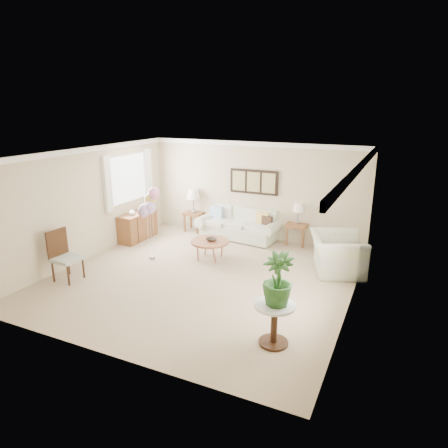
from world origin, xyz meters
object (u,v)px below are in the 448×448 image
sofa (240,226)px  accent_chair (64,254)px  armchair (337,253)px  balloon_cluster (148,205)px  coffee_table (210,242)px

sofa → accent_chair: bearing=-119.0°
sofa → armchair: bearing=-23.6°
armchair → accent_chair: (-5.05, -2.81, 0.14)m
sofa → accent_chair: accent_chair is taller
accent_chair → armchair: bearing=29.2°
armchair → accent_chair: bearing=100.5°
armchair → accent_chair: 5.78m
armchair → accent_chair: size_ratio=1.18×
accent_chair → balloon_cluster: size_ratio=0.61×
sofa → armchair: sofa is taller
sofa → balloon_cluster: (-1.26, -2.37, 1.00)m
armchair → balloon_cluster: (-4.07, -1.15, 0.92)m
sofa → coffee_table: size_ratio=2.61×
armchair → balloon_cluster: size_ratio=0.72×
coffee_table → accent_chair: 3.19m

